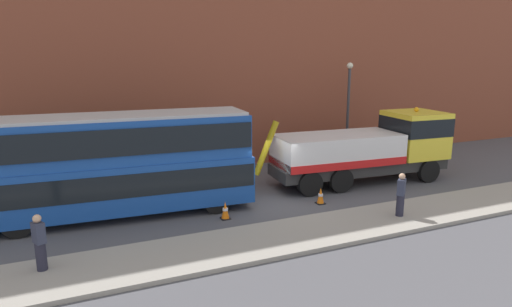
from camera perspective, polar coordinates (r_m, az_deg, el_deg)
The scene contains 10 objects.
ground_plane at distance 19.83m, azimuth 1.27°, elevation -5.89°, with size 120.00×120.00×0.00m, color #4C4C51.
near_kerb at distance 16.34m, azimuth 7.54°, elevation -9.92°, with size 60.00×2.80×0.15m, color gray.
building_facade at distance 25.08m, azimuth -5.33°, elevation 16.66°, with size 60.00×1.50×16.00m.
recovery_tow_truck at distance 22.77m, azimuth 14.31°, elevation 0.75°, with size 10.21×3.20×3.67m.
double_decker_bus at distance 18.11m, azimuth -18.12°, elevation -1.00°, with size 11.16×3.24×4.06m.
pedestrian_onlooker at distance 14.48m, azimuth -26.05°, elevation -10.32°, with size 0.41×0.47×1.71m.
pedestrian_bystander at distance 18.10m, azimuth 18.12°, elevation -5.11°, with size 0.48×0.45×1.71m.
traffic_cone_near_bus at distance 17.49m, azimuth -3.97°, elevation -7.34°, with size 0.36×0.36×0.72m.
traffic_cone_midway at distance 19.36m, azimuth 8.30°, elevation -5.44°, with size 0.36×0.36×0.72m.
street_lamp at distance 26.55m, azimuth 11.77°, elevation 6.29°, with size 0.36×0.36×5.83m.
Camera 1 is at (-7.90, -17.05, 6.34)m, focal length 31.11 mm.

